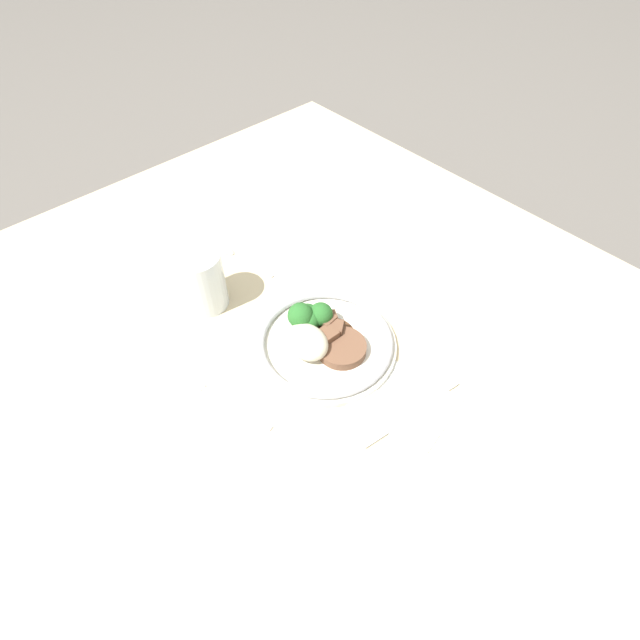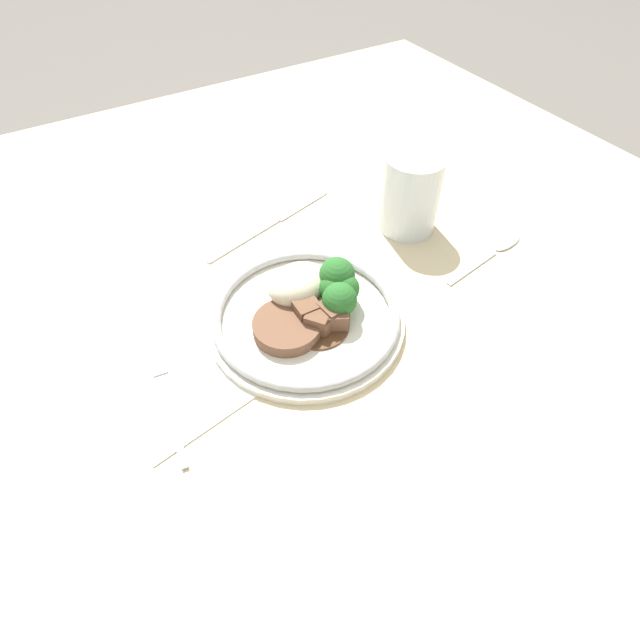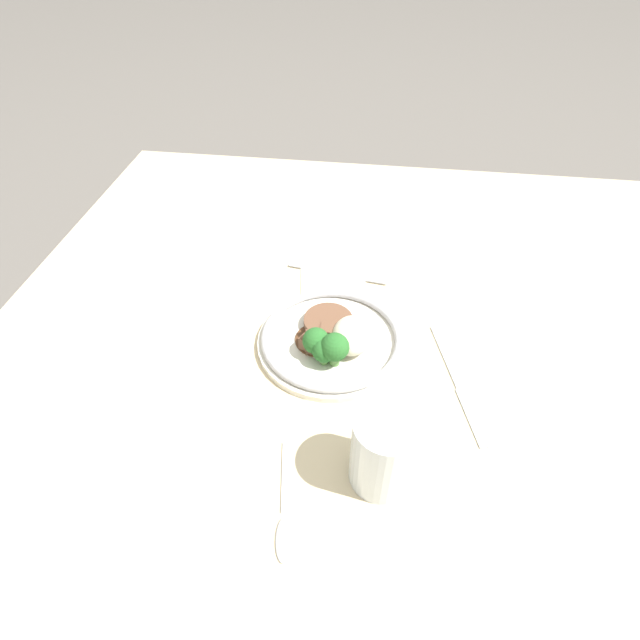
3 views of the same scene
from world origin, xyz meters
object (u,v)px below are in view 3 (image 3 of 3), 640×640
(knife, at_px, (458,386))
(juice_glass, at_px, (384,454))
(plate, at_px, (332,339))
(spoon, at_px, (284,523))
(fork, at_px, (347,275))

(knife, bearing_deg, juice_glass, -49.16)
(knife, bearing_deg, plate, -121.17)
(juice_glass, xyz_separation_m, knife, (-0.16, 0.11, -0.05))
(knife, relative_size, spoon, 1.45)
(plate, height_order, knife, plate)
(plate, relative_size, juice_glass, 2.14)
(fork, bearing_deg, knife, -43.70)
(fork, bearing_deg, spoon, -85.45)
(plate, bearing_deg, juice_glass, 22.11)
(plate, distance_m, knife, 0.20)
(spoon, bearing_deg, fork, 166.94)
(plate, relative_size, knife, 1.05)
(plate, relative_size, fork, 1.26)
(juice_glass, bearing_deg, fork, -168.55)
(fork, distance_m, spoon, 0.48)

